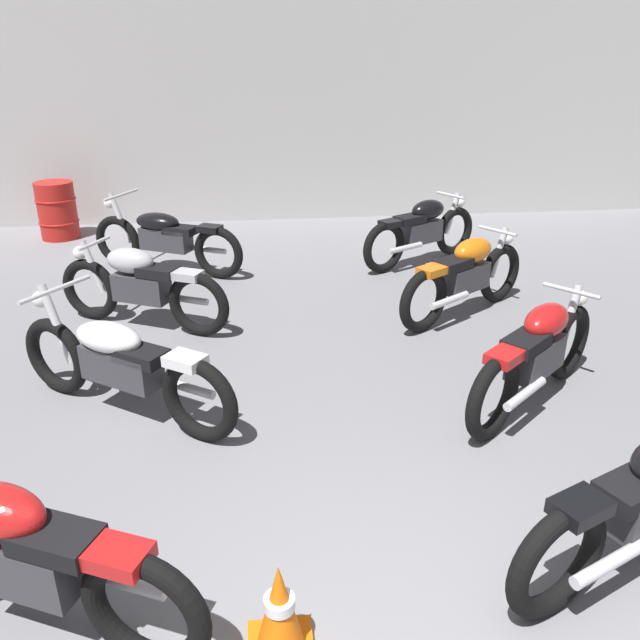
{
  "coord_description": "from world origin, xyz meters",
  "views": [
    {
      "loc": [
        -0.57,
        -1.67,
        2.72
      ],
      "look_at": [
        0.0,
        3.28,
        0.55
      ],
      "focal_mm": 35.61,
      "sensor_mm": 36.0,
      "label": 1
    }
  ],
  "objects_px": {
    "motorcycle_left_row_2": "(141,285)",
    "oil_drum": "(57,210)",
    "motorcycle_left_row_3": "(165,238)",
    "motorcycle_right_row_1": "(537,353)",
    "motorcycle_left_row_0": "(23,557)",
    "motorcycle_right_row_2": "(466,275)",
    "motorcycle_left_row_1": "(120,363)",
    "motorcycle_right_row_3": "(422,230)",
    "traffic_cone": "(280,612)"
  },
  "relations": [
    {
      "from": "motorcycle_left_row_2",
      "to": "oil_drum",
      "type": "xyz_separation_m",
      "value": [
        -1.73,
        3.54,
        -0.03
      ]
    },
    {
      "from": "oil_drum",
      "to": "motorcycle_left_row_3",
      "type": "bearing_deg",
      "value": -44.82
    },
    {
      "from": "motorcycle_right_row_1",
      "to": "oil_drum",
      "type": "distance_m",
      "value": 7.49
    },
    {
      "from": "motorcycle_left_row_0",
      "to": "motorcycle_right_row_2",
      "type": "xyz_separation_m",
      "value": [
        3.43,
        3.69,
        0.0
      ]
    },
    {
      "from": "motorcycle_left_row_1",
      "to": "motorcycle_right_row_2",
      "type": "distance_m",
      "value": 3.7
    },
    {
      "from": "motorcycle_left_row_3",
      "to": "oil_drum",
      "type": "bearing_deg",
      "value": 135.18
    },
    {
      "from": "motorcycle_left_row_1",
      "to": "motorcycle_right_row_3",
      "type": "bearing_deg",
      "value": 46.18
    },
    {
      "from": "motorcycle_left_row_2",
      "to": "motorcycle_right_row_1",
      "type": "distance_m",
      "value": 3.89
    },
    {
      "from": "motorcycle_left_row_1",
      "to": "traffic_cone",
      "type": "distance_m",
      "value": 2.57
    },
    {
      "from": "motorcycle_right_row_3",
      "to": "traffic_cone",
      "type": "bearing_deg",
      "value": -110.98
    },
    {
      "from": "motorcycle_right_row_1",
      "to": "motorcycle_right_row_3",
      "type": "relative_size",
      "value": 0.9
    },
    {
      "from": "motorcycle_left_row_0",
      "to": "motorcycle_right_row_2",
      "type": "relative_size",
      "value": 1.08
    },
    {
      "from": "motorcycle_left_row_2",
      "to": "motorcycle_left_row_3",
      "type": "distance_m",
      "value": 1.77
    },
    {
      "from": "motorcycle_left_row_0",
      "to": "motorcycle_left_row_1",
      "type": "distance_m",
      "value": 2.04
    },
    {
      "from": "oil_drum",
      "to": "motorcycle_left_row_1",
      "type": "bearing_deg",
      "value": -70.94
    },
    {
      "from": "motorcycle_right_row_1",
      "to": "motorcycle_right_row_2",
      "type": "xyz_separation_m",
      "value": [
        0.04,
        1.87,
        0.0
      ]
    },
    {
      "from": "oil_drum",
      "to": "motorcycle_left_row_2",
      "type": "bearing_deg",
      "value": -63.93
    },
    {
      "from": "motorcycle_left_row_0",
      "to": "motorcycle_left_row_3",
      "type": "height_order",
      "value": "motorcycle_left_row_3"
    },
    {
      "from": "motorcycle_left_row_2",
      "to": "traffic_cone",
      "type": "height_order",
      "value": "motorcycle_left_row_2"
    },
    {
      "from": "motorcycle_left_row_1",
      "to": "oil_drum",
      "type": "height_order",
      "value": "motorcycle_left_row_1"
    },
    {
      "from": "motorcycle_left_row_1",
      "to": "motorcycle_right_row_3",
      "type": "xyz_separation_m",
      "value": [
        3.32,
        3.46,
        0.01
      ]
    },
    {
      "from": "motorcycle_left_row_1",
      "to": "motorcycle_left_row_3",
      "type": "xyz_separation_m",
      "value": [
        -0.03,
        3.49,
        0.0
      ]
    },
    {
      "from": "motorcycle_right_row_1",
      "to": "motorcycle_right_row_2",
      "type": "distance_m",
      "value": 1.87
    },
    {
      "from": "motorcycle_left_row_1",
      "to": "motorcycle_right_row_3",
      "type": "distance_m",
      "value": 4.79
    },
    {
      "from": "motorcycle_left_row_0",
      "to": "motorcycle_right_row_1",
      "type": "xyz_separation_m",
      "value": [
        3.39,
        1.81,
        0.0
      ]
    },
    {
      "from": "motorcycle_left_row_1",
      "to": "motorcycle_right_row_1",
      "type": "distance_m",
      "value": 3.29
    },
    {
      "from": "motorcycle_left_row_3",
      "to": "traffic_cone",
      "type": "xyz_separation_m",
      "value": [
        1.14,
        -5.81,
        -0.19
      ]
    },
    {
      "from": "motorcycle_left_row_2",
      "to": "traffic_cone",
      "type": "xyz_separation_m",
      "value": [
        1.19,
        -4.04,
        -0.2
      ]
    },
    {
      "from": "motorcycle_left_row_2",
      "to": "motorcycle_right_row_1",
      "type": "bearing_deg",
      "value": -30.07
    },
    {
      "from": "motorcycle_right_row_2",
      "to": "traffic_cone",
      "type": "distance_m",
      "value": 4.55
    },
    {
      "from": "traffic_cone",
      "to": "motorcycle_left_row_0",
      "type": "bearing_deg",
      "value": 167.0
    },
    {
      "from": "motorcycle_right_row_3",
      "to": "motorcycle_right_row_2",
      "type": "bearing_deg",
      "value": -90.14
    },
    {
      "from": "motorcycle_left_row_0",
      "to": "motorcycle_left_row_1",
      "type": "relative_size",
      "value": 1.0
    },
    {
      "from": "motorcycle_left_row_3",
      "to": "motorcycle_right_row_2",
      "type": "xyz_separation_m",
      "value": [
        3.35,
        -1.84,
        0.01
      ]
    },
    {
      "from": "motorcycle_right_row_3",
      "to": "motorcycle_left_row_0",
      "type": "bearing_deg",
      "value": -121.97
    },
    {
      "from": "oil_drum",
      "to": "traffic_cone",
      "type": "xyz_separation_m",
      "value": [
        2.92,
        -7.58,
        -0.17
      ]
    },
    {
      "from": "motorcycle_right_row_2",
      "to": "traffic_cone",
      "type": "bearing_deg",
      "value": -119.13
    },
    {
      "from": "motorcycle_right_row_1",
      "to": "motorcycle_right_row_2",
      "type": "bearing_deg",
      "value": 88.88
    },
    {
      "from": "motorcycle_left_row_2",
      "to": "motorcycle_left_row_3",
      "type": "bearing_deg",
      "value": 88.23
    },
    {
      "from": "motorcycle_left_row_1",
      "to": "oil_drum",
      "type": "xyz_separation_m",
      "value": [
        -1.82,
        5.27,
        -0.03
      ]
    },
    {
      "from": "motorcycle_left_row_1",
      "to": "motorcycle_right_row_3",
      "type": "height_order",
      "value": "motorcycle_left_row_1"
    },
    {
      "from": "motorcycle_right_row_2",
      "to": "motorcycle_right_row_3",
      "type": "distance_m",
      "value": 1.81
    },
    {
      "from": "motorcycle_left_row_1",
      "to": "motorcycle_right_row_1",
      "type": "relative_size",
      "value": 1.16
    },
    {
      "from": "motorcycle_left_row_1",
      "to": "motorcycle_left_row_3",
      "type": "bearing_deg",
      "value": 90.54
    },
    {
      "from": "motorcycle_left_row_0",
      "to": "motorcycle_left_row_1",
      "type": "height_order",
      "value": "motorcycle_left_row_1"
    },
    {
      "from": "motorcycle_right_row_1",
      "to": "traffic_cone",
      "type": "relative_size",
      "value": 2.93
    },
    {
      "from": "motorcycle_right_row_1",
      "to": "motorcycle_right_row_2",
      "type": "height_order",
      "value": "same"
    },
    {
      "from": "motorcycle_left_row_2",
      "to": "motorcycle_right_row_2",
      "type": "height_order",
      "value": "same"
    },
    {
      "from": "motorcycle_left_row_1",
      "to": "motorcycle_right_row_2",
      "type": "height_order",
      "value": "motorcycle_left_row_1"
    },
    {
      "from": "motorcycle_left_row_0",
      "to": "motorcycle_right_row_1",
      "type": "height_order",
      "value": "same"
    }
  ]
}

